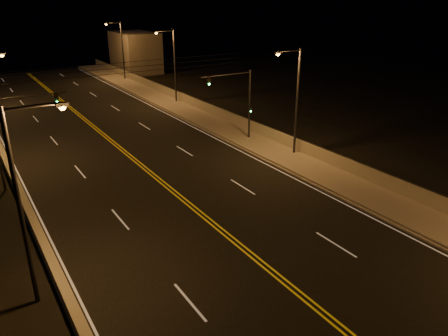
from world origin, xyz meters
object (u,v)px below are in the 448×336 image
streetlight_1 (295,96)px  streetlight_4 (25,195)px  traffic_signal_left (10,131)px  streetlight_3 (121,47)px  traffic_signal_right (241,98)px  streetlight_2 (173,62)px

streetlight_1 → streetlight_4: (-21.43, -8.34, 0.00)m
streetlight_4 → traffic_signal_left: size_ratio=1.36×
streetlight_1 → streetlight_4: bearing=-158.7°
streetlight_3 → traffic_signal_left: 40.49m
traffic_signal_right → traffic_signal_left: bearing=180.0°
streetlight_4 → traffic_signal_left: 13.91m
streetlight_2 → traffic_signal_left: bearing=-140.4°
streetlight_1 → traffic_signal_left: size_ratio=1.36×
streetlight_4 → streetlight_3: bearing=66.3°
streetlight_2 → streetlight_3: (0.00, 18.15, 0.00)m
streetlight_2 → streetlight_3: size_ratio=1.00×
streetlight_1 → streetlight_2: bearing=90.0°
streetlight_3 → streetlight_4: same height
streetlight_1 → streetlight_2: 22.32m
streetlight_3 → traffic_signal_right: size_ratio=1.36×
streetlight_1 → traffic_signal_right: (-1.47, 5.48, -1.06)m
streetlight_1 → traffic_signal_left: (-20.35, 5.48, -1.06)m
streetlight_2 → traffic_signal_left: streetlight_2 is taller
streetlight_1 → streetlight_3: same height
streetlight_1 → streetlight_4: 23.00m
streetlight_2 → traffic_signal_right: bearing=-95.0°
streetlight_4 → traffic_signal_left: bearing=85.6°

